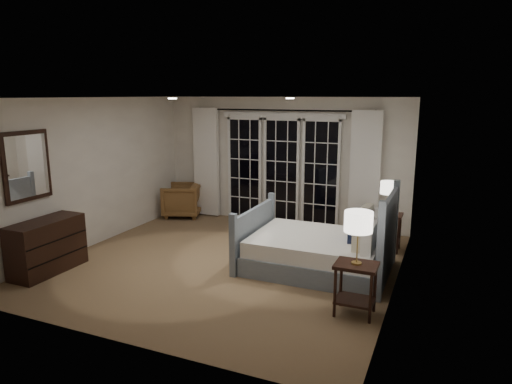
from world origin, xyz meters
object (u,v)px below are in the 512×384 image
at_px(dresser, 47,246).
at_px(bed, 321,250).
at_px(nightstand_left, 356,281).
at_px(lamp_left, 359,222).
at_px(lamp_right, 389,188).
at_px(armchair, 182,200).
at_px(nightstand_right, 387,226).

bearing_deg(dresser, bed, 24.16).
bearing_deg(bed, nightstand_left, -58.61).
xyz_separation_m(lamp_left, dresser, (-4.39, -0.43, -0.74)).
xyz_separation_m(lamp_left, lamp_right, (0.02, 2.50, -0.08)).
xyz_separation_m(lamp_right, armchair, (-4.28, 0.51, -0.70)).
xyz_separation_m(bed, armchair, (-3.52, 1.80, 0.04)).
relative_size(bed, armchair, 2.70).
bearing_deg(dresser, lamp_left, 5.57).
distance_m(nightstand_left, armchair, 5.21).
bearing_deg(lamp_left, lamp_right, 89.49).
relative_size(lamp_right, dresser, 0.49).
bearing_deg(lamp_left, nightstand_right, 89.49).
height_order(bed, lamp_left, lamp_left).
distance_m(nightstand_right, armchair, 4.31).
distance_m(nightstand_right, dresser, 5.29).
relative_size(armchair, dresser, 0.70).
distance_m(bed, nightstand_right, 1.50).
bearing_deg(lamp_left, bed, 121.39).
relative_size(bed, nightstand_left, 3.29).
distance_m(nightstand_right, lamp_left, 2.60).
bearing_deg(armchair, dresser, -22.04).
bearing_deg(armchair, lamp_right, 63.32).
bearing_deg(lamp_right, nightstand_left, -90.51).
bearing_deg(lamp_right, dresser, -146.45).
height_order(nightstand_right, lamp_left, lamp_left).
bearing_deg(nightstand_right, dresser, -146.45).
distance_m(bed, lamp_right, 1.67).
height_order(nightstand_right, lamp_right, lamp_right).
xyz_separation_m(nightstand_left, lamp_right, (0.02, 2.50, 0.64)).
height_order(armchair, dresser, dresser).
relative_size(lamp_left, lamp_right, 1.16).
relative_size(nightstand_left, lamp_left, 1.01).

